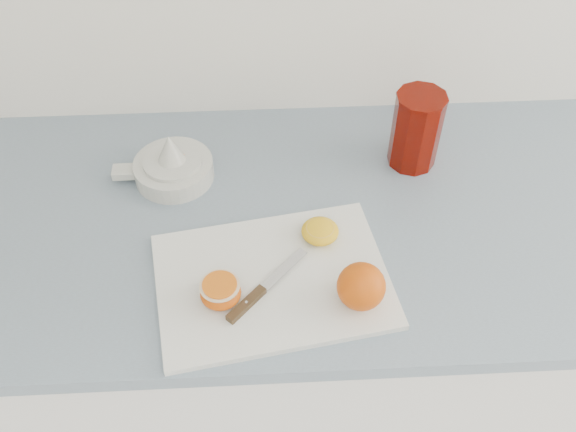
{
  "coord_description": "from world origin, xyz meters",
  "views": [
    {
      "loc": [
        -0.17,
        0.92,
        1.74
      ],
      "look_at": [
        -0.13,
        1.63,
        0.96
      ],
      "focal_mm": 40.0,
      "sensor_mm": 36.0,
      "label": 1
    }
  ],
  "objects_px": {
    "half_orange": "(220,292)",
    "cutting_board": "(273,280)",
    "citrus_juicer": "(172,166)",
    "red_tumbler": "(416,132)",
    "counter": "(294,343)"
  },
  "relations": [
    {
      "from": "cutting_board",
      "to": "half_orange",
      "type": "distance_m",
      "value": 0.09
    },
    {
      "from": "half_orange",
      "to": "red_tumbler",
      "type": "distance_m",
      "value": 0.48
    },
    {
      "from": "cutting_board",
      "to": "citrus_juicer",
      "type": "height_order",
      "value": "citrus_juicer"
    },
    {
      "from": "counter",
      "to": "half_orange",
      "type": "relative_size",
      "value": 35.75
    },
    {
      "from": "citrus_juicer",
      "to": "red_tumbler",
      "type": "relative_size",
      "value": 1.22
    },
    {
      "from": "red_tumbler",
      "to": "cutting_board",
      "type": "bearing_deg",
      "value": -134.74
    },
    {
      "from": "red_tumbler",
      "to": "citrus_juicer",
      "type": "bearing_deg",
      "value": -177.18
    },
    {
      "from": "counter",
      "to": "citrus_juicer",
      "type": "relative_size",
      "value": 12.28
    },
    {
      "from": "citrus_juicer",
      "to": "red_tumbler",
      "type": "bearing_deg",
      "value": 2.82
    },
    {
      "from": "counter",
      "to": "cutting_board",
      "type": "xyz_separation_m",
      "value": [
        -0.05,
        -0.15,
        0.45
      ]
    },
    {
      "from": "counter",
      "to": "cutting_board",
      "type": "relative_size",
      "value": 6.2
    },
    {
      "from": "counter",
      "to": "citrus_juicer",
      "type": "height_order",
      "value": "citrus_juicer"
    },
    {
      "from": "cutting_board",
      "to": "half_orange",
      "type": "bearing_deg",
      "value": -155.57
    },
    {
      "from": "citrus_juicer",
      "to": "cutting_board",
      "type": "bearing_deg",
      "value": -55.45
    },
    {
      "from": "half_orange",
      "to": "cutting_board",
      "type": "bearing_deg",
      "value": 24.43
    }
  ]
}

